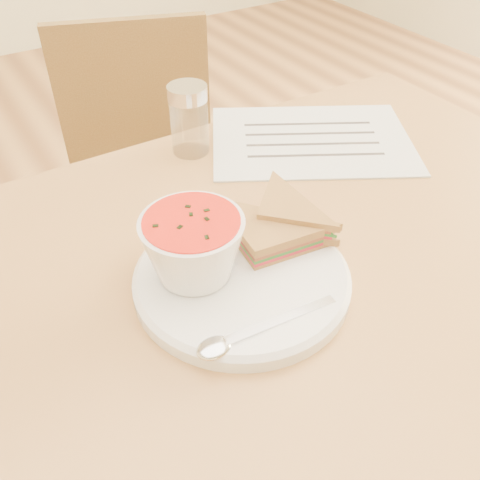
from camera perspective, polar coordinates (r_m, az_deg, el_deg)
dining_table at (r=0.97m, az=4.18°, el=-17.98°), size 1.00×0.70×0.75m
chair_far at (r=1.33m, az=-9.53°, el=2.99°), size 0.46×0.46×0.82m
plate at (r=0.63m, az=0.19°, el=-4.24°), size 0.30×0.30×0.02m
soup_bowl at (r=0.60m, az=-4.99°, el=-1.07°), size 0.13×0.13×0.08m
sandwich_half_a at (r=0.61m, az=1.57°, el=-2.53°), size 0.13×0.13×0.04m
sandwich_half_b at (r=0.65m, az=1.77°, el=1.64°), size 0.14×0.14×0.03m
spoon at (r=0.56m, az=2.44°, el=-9.33°), size 0.19×0.05×0.01m
paper_menu at (r=0.91m, az=7.64°, el=10.58°), size 0.40×0.37×0.00m
condiment_shaker at (r=0.86m, az=-5.45°, el=12.65°), size 0.06×0.06×0.11m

